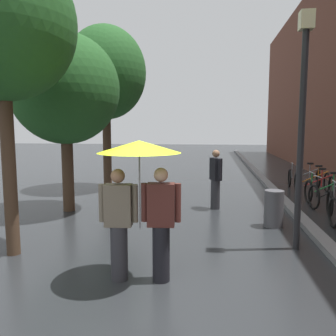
% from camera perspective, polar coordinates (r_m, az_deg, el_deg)
% --- Properties ---
extents(ground_plane, '(80.00, 80.00, 0.00)m').
position_cam_1_polar(ground_plane, '(4.87, -5.54, -21.45)').
color(ground_plane, '#26282B').
extents(kerb_strip, '(0.30, 36.00, 0.12)m').
position_cam_1_polar(kerb_strip, '(14.52, 16.01, -2.24)').
color(kerb_strip, slate).
rests_on(kerb_strip, ground).
extents(street_tree_0, '(2.52, 2.52, 5.37)m').
position_cam_1_polar(street_tree_0, '(6.84, -26.15, 20.78)').
color(street_tree_0, '#473323').
rests_on(street_tree_0, ground).
extents(street_tree_1, '(2.89, 2.89, 4.77)m').
position_cam_1_polar(street_tree_1, '(9.68, -16.85, 12.44)').
color(street_tree_1, '#473323').
rests_on(street_tree_1, ground).
extents(street_tree_2, '(2.92, 2.92, 5.90)m').
position_cam_1_polar(street_tree_2, '(12.94, -10.40, 15.27)').
color(street_tree_2, '#473323').
rests_on(street_tree_2, ground).
extents(parked_bicycle_3, '(1.17, 0.85, 0.96)m').
position_cam_1_polar(parked_bicycle_3, '(10.64, 25.72, -4.24)').
color(parked_bicycle_3, black).
rests_on(parked_bicycle_3, ground).
extents(parked_bicycle_4, '(1.11, 0.74, 0.96)m').
position_cam_1_polar(parked_bicycle_4, '(11.38, 24.89, -3.50)').
color(parked_bicycle_4, black).
rests_on(parked_bicycle_4, ground).
extents(parked_bicycle_5, '(1.14, 0.79, 0.96)m').
position_cam_1_polar(parked_bicycle_5, '(12.30, 23.33, -2.68)').
color(parked_bicycle_5, black).
rests_on(parked_bicycle_5, ground).
extents(parked_bicycle_6, '(1.10, 0.73, 0.96)m').
position_cam_1_polar(parked_bicycle_6, '(13.15, 22.91, -2.07)').
color(parked_bicycle_6, black).
rests_on(parked_bicycle_6, ground).
extents(parked_bicycle_7, '(1.15, 0.81, 0.96)m').
position_cam_1_polar(parked_bicycle_7, '(13.94, 21.74, -1.53)').
color(parked_bicycle_7, black).
rests_on(parked_bicycle_7, ground).
extents(couple_under_umbrella, '(1.23, 1.23, 2.11)m').
position_cam_1_polar(couple_under_umbrella, '(5.03, -4.78, -2.88)').
color(couple_under_umbrella, '#2D2D33').
rests_on(couple_under_umbrella, ground).
extents(street_lamp_post, '(0.24, 0.24, 4.33)m').
position_cam_1_polar(street_lamp_post, '(6.72, 21.51, 8.31)').
color(street_lamp_post, black).
rests_on(street_lamp_post, ground).
extents(litter_bin, '(0.44, 0.44, 0.85)m').
position_cam_1_polar(litter_bin, '(8.32, 17.26, -6.48)').
color(litter_bin, '#4C4C51').
rests_on(litter_bin, ground).
extents(pedestrian_walking_midground, '(0.36, 0.55, 1.67)m').
position_cam_1_polar(pedestrian_walking_midground, '(9.65, 7.96, -1.82)').
color(pedestrian_walking_midground, '#2D2D33').
rests_on(pedestrian_walking_midground, ground).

